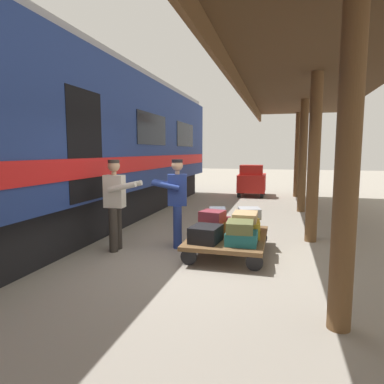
{
  "coord_description": "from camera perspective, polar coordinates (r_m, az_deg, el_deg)",
  "views": [
    {
      "loc": [
        -1.21,
        5.39,
        1.86
      ],
      "look_at": [
        0.28,
        -0.19,
        1.15
      ],
      "focal_mm": 31.29,
      "sensor_mm": 36.0,
      "label": 1
    }
  ],
  "objects": [
    {
      "name": "luggage_cart",
      "position": [
        6.16,
        6.18,
        -7.79
      ],
      "size": [
        1.33,
        1.91,
        0.34
      ],
      "color": "brown",
      "rests_on": "ground_plane"
    },
    {
      "name": "suitcase_brown_leather",
      "position": [
        6.17,
        3.44,
        -6.16
      ],
      "size": [
        0.45,
        0.49,
        0.23
      ],
      "primitive_type": "cube",
      "rotation": [
        0.0,
        0.0,
        0.02
      ],
      "color": "brown",
      "rests_on": "luggage_cart"
    },
    {
      "name": "ground_plane",
      "position": [
        5.83,
        2.22,
        -11.6
      ],
      "size": [
        60.0,
        60.0,
        0.0
      ],
      "primitive_type": "plane",
      "color": "gray"
    },
    {
      "name": "train_car",
      "position": [
        7.3,
        -27.72,
        7.78
      ],
      "size": [
        3.02,
        18.58,
        4.0
      ],
      "color": "navy",
      "rests_on": "ground_plane"
    },
    {
      "name": "baggage_tug",
      "position": [
        14.1,
        10.15,
        1.86
      ],
      "size": [
        1.14,
        1.72,
        1.3
      ],
      "color": "#B21E19",
      "rests_on": "ground_plane"
    },
    {
      "name": "suitcase_yellow_case",
      "position": [
        6.07,
        9.01,
        -6.16
      ],
      "size": [
        0.56,
        0.55,
        0.29
      ],
      "primitive_type": "cube",
      "rotation": [
        0.0,
        0.0,
        0.1
      ],
      "color": "gold",
      "rests_on": "luggage_cart"
    },
    {
      "name": "suitcase_maroon_trunk",
      "position": [
        6.68,
        4.34,
        -5.36
      ],
      "size": [
        0.5,
        0.64,
        0.18
      ],
      "primitive_type": "cube",
      "rotation": [
        0.0,
        0.0,
        0.05
      ],
      "color": "maroon",
      "rests_on": "luggage_cart"
    },
    {
      "name": "suitcase_slate_roller",
      "position": [
        6.62,
        4.35,
        -3.67
      ],
      "size": [
        0.39,
        0.43,
        0.22
      ],
      "primitive_type": "cube",
      "rotation": [
        0.0,
        0.0,
        0.23
      ],
      "color": "#4C515B",
      "rests_on": "suitcase_maroon_trunk"
    },
    {
      "name": "suitcase_burgundy_valise",
      "position": [
        6.11,
        3.51,
        -4.17
      ],
      "size": [
        0.47,
        0.45,
        0.21
      ],
      "primitive_type": "cube",
      "rotation": [
        0.0,
        0.0,
        -0.19
      ],
      "color": "maroon",
      "rests_on": "suitcase_brown_leather"
    },
    {
      "name": "suitcase_teal_softside",
      "position": [
        5.57,
        8.44,
        -7.78
      ],
      "size": [
        0.51,
        0.49,
        0.21
      ],
      "primitive_type": "cube",
      "rotation": [
        0.0,
        0.0,
        0.02
      ],
      "color": "#1E666B",
      "rests_on": "luggage_cart"
    },
    {
      "name": "suitcase_olive_duffel",
      "position": [
        5.52,
        8.18,
        -5.86
      ],
      "size": [
        0.46,
        0.54,
        0.18
      ],
      "primitive_type": "cube",
      "rotation": [
        0.0,
        0.0,
        0.07
      ],
      "color": "brown",
      "rests_on": "suitcase_teal_softside"
    },
    {
      "name": "porter_by_door",
      "position": [
        6.36,
        -12.86,
        -1.63
      ],
      "size": [
        0.69,
        0.46,
        1.7
      ],
      "color": "#332D28",
      "rests_on": "ground_plane"
    },
    {
      "name": "suitcase_tan_vintage",
      "position": [
        6.0,
        9.06,
        -4.17
      ],
      "size": [
        0.42,
        0.56,
        0.15
      ],
      "primitive_type": "cube",
      "rotation": [
        0.0,
        0.0,
        0.01
      ],
      "color": "tan",
      "rests_on": "suitcase_yellow_case"
    },
    {
      "name": "porter_in_overalls",
      "position": [
        6.44,
        -2.68,
        -1.35
      ],
      "size": [
        0.73,
        0.54,
        1.7
      ],
      "color": "navy",
      "rests_on": "ground_plane"
    },
    {
      "name": "suitcase_black_hardshell",
      "position": [
        5.66,
        2.37,
        -7.15
      ],
      "size": [
        0.52,
        0.6,
        0.27
      ],
      "primitive_type": "cube",
      "rotation": [
        0.0,
        0.0,
        -0.12
      ],
      "color": "black",
      "rests_on": "luggage_cart"
    },
    {
      "name": "platform_canopy",
      "position": [
        5.61,
        21.81,
        21.22
      ],
      "size": [
        3.2,
        18.61,
        3.56
      ],
      "color": "brown",
      "rests_on": "ground_plane"
    },
    {
      "name": "suitcase_gray_aluminum",
      "position": [
        6.52,
        9.75,
        -3.55
      ],
      "size": [
        0.48,
        0.48,
        0.2
      ],
      "primitive_type": "cube",
      "rotation": [
        0.0,
        0.0,
        0.23
      ],
      "color": "#9EA0A5",
      "rests_on": "suitcase_orange_carryall"
    },
    {
      "name": "suitcase_orange_carryall",
      "position": [
        6.59,
        9.49,
        -5.36
      ],
      "size": [
        0.41,
        0.46,
        0.24
      ],
      "primitive_type": "cube",
      "rotation": [
        0.0,
        0.0,
        -0.04
      ],
      "color": "#CC6B23",
      "rests_on": "luggage_cart"
    }
  ]
}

